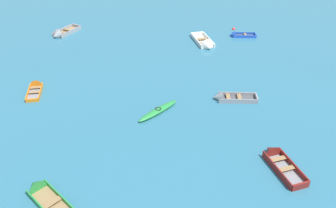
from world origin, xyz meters
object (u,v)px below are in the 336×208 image
(rowboat_blue_outer_left, at_px, (237,35))
(mooring_buoy_between_boats_right, at_px, (234,29))
(rowboat_orange_center, at_px, (36,87))
(rowboat_grey_far_left, at_px, (61,34))
(rowboat_green_cluster_outer, at_px, (41,192))
(rowboat_white_far_right, at_px, (206,44))
(rowboat_maroon_back_row_right, at_px, (277,159))
(rowboat_grey_near_right, at_px, (226,98))
(kayak_green_distant_center, at_px, (158,111))

(rowboat_blue_outer_left, bearing_deg, mooring_buoy_between_boats_right, 103.42)
(rowboat_orange_center, distance_m, rowboat_grey_far_left, 11.09)
(rowboat_green_cluster_outer, height_order, rowboat_grey_far_left, rowboat_grey_far_left)
(rowboat_orange_center, bearing_deg, rowboat_grey_far_left, 106.64)
(rowboat_white_far_right, height_order, rowboat_grey_far_left, rowboat_white_far_right)
(rowboat_grey_far_left, bearing_deg, rowboat_white_far_right, 1.66)
(rowboat_grey_far_left, height_order, mooring_buoy_between_boats_right, rowboat_grey_far_left)
(rowboat_white_far_right, distance_m, rowboat_grey_far_left, 15.34)
(rowboat_white_far_right, xyz_separation_m, rowboat_maroon_back_row_right, (6.01, -15.79, 0.01))
(rowboat_blue_outer_left, height_order, rowboat_grey_far_left, rowboat_grey_far_left)
(rowboat_grey_near_right, bearing_deg, mooring_buoy_between_boats_right, 90.89)
(rowboat_grey_far_left, bearing_deg, rowboat_green_cluster_outer, -65.89)
(rowboat_orange_center, distance_m, rowboat_blue_outer_left, 20.77)
(rowboat_orange_center, relative_size, rowboat_grey_far_left, 0.79)
(rowboat_grey_near_right, relative_size, rowboat_green_cluster_outer, 0.99)
(rowboat_blue_outer_left, relative_size, rowboat_grey_far_left, 0.76)
(rowboat_orange_center, relative_size, rowboat_blue_outer_left, 1.04)
(rowboat_grey_near_right, bearing_deg, rowboat_green_cluster_outer, -127.68)
(rowboat_maroon_back_row_right, xyz_separation_m, rowboat_grey_far_left, (-21.35, 15.35, 0.00))
(kayak_green_distant_center, distance_m, rowboat_grey_far_left, 17.91)
(kayak_green_distant_center, height_order, rowboat_grey_far_left, rowboat_grey_far_left)
(rowboat_orange_center, xyz_separation_m, rowboat_blue_outer_left, (15.07, 14.29, 0.01))
(rowboat_blue_outer_left, height_order, mooring_buoy_between_boats_right, rowboat_blue_outer_left)
(kayak_green_distant_center, xyz_separation_m, rowboat_white_far_right, (1.94, 12.33, 0.01))
(kayak_green_distant_center, relative_size, rowboat_grey_near_right, 1.01)
(rowboat_green_cluster_outer, xyz_separation_m, rowboat_grey_far_left, (-9.19, 20.55, 0.04))
(rowboat_blue_outer_left, relative_size, rowboat_maroon_back_row_right, 0.84)
(rowboat_white_far_right, bearing_deg, rowboat_maroon_back_row_right, -69.16)
(rowboat_grey_near_right, relative_size, rowboat_grey_far_left, 0.90)
(rowboat_orange_center, height_order, rowboat_maroon_back_row_right, rowboat_maroon_back_row_right)
(kayak_green_distant_center, xyz_separation_m, rowboat_maroon_back_row_right, (7.95, -3.46, 0.02))
(rowboat_blue_outer_left, distance_m, rowboat_green_cluster_outer, 25.85)
(rowboat_orange_center, distance_m, rowboat_maroon_back_row_right, 18.78)
(rowboat_orange_center, xyz_separation_m, rowboat_grey_far_left, (-3.17, 10.62, 0.06))
(rowboat_orange_center, bearing_deg, mooring_buoy_between_boats_right, 48.20)
(rowboat_blue_outer_left, distance_m, rowboat_white_far_right, 4.34)
(rowboat_orange_center, height_order, rowboat_blue_outer_left, rowboat_orange_center)
(rowboat_blue_outer_left, xyz_separation_m, rowboat_maroon_back_row_right, (3.10, -19.01, 0.05))
(rowboat_orange_center, xyz_separation_m, rowboat_white_far_right, (12.16, 11.07, 0.05))
(kayak_green_distant_center, xyz_separation_m, rowboat_grey_far_left, (-13.40, 11.89, 0.02))
(rowboat_orange_center, height_order, rowboat_white_far_right, rowboat_white_far_right)
(rowboat_grey_far_left, bearing_deg, rowboat_grey_near_right, -26.96)
(rowboat_grey_near_right, bearing_deg, rowboat_white_far_right, 105.48)
(rowboat_blue_outer_left, distance_m, kayak_green_distant_center, 16.29)
(rowboat_white_far_right, distance_m, rowboat_green_cluster_outer, 21.87)
(rowboat_blue_outer_left, xyz_separation_m, kayak_green_distant_center, (-4.85, -15.55, 0.03))
(kayak_green_distant_center, xyz_separation_m, rowboat_grey_near_right, (4.60, 2.73, -0.00))
(rowboat_orange_center, relative_size, rowboat_green_cluster_outer, 0.86)
(kayak_green_distant_center, relative_size, mooring_buoy_between_boats_right, 8.61)
(rowboat_orange_center, bearing_deg, rowboat_green_cluster_outer, -58.76)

